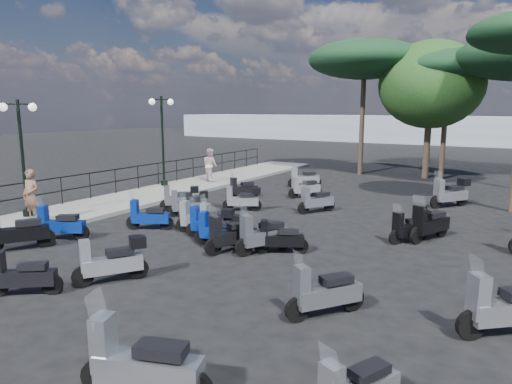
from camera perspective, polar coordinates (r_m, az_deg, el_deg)
The scene contains 36 objects.
ground at distance 13.58m, azimuth -5.61°, elevation -6.24°, with size 120.00×120.00×0.00m, color black.
sidewalk at distance 19.97m, azimuth -15.58°, elevation -0.97°, with size 3.00×30.00×0.15m, color slate.
railing at distance 20.65m, azimuth -18.59°, elevation 1.56°, with size 0.04×26.04×1.10m.
lamp_post_1 at distance 17.64m, azimuth -27.21°, elevation 4.60°, with size 0.59×1.13×4.02m.
lamp_post_2 at distance 22.66m, azimuth -11.61°, elevation 6.98°, with size 0.63×1.21×4.31m.
woman at distance 16.94m, azimuth -26.32°, elevation -0.38°, with size 0.64×0.42×1.75m, color brown.
pedestrian_far at distance 23.65m, azimuth -5.74°, elevation 3.39°, with size 0.84×0.65×1.72m, color beige.
scooter_1 at distance 14.24m, azimuth -27.64°, elevation -4.52°, with size 1.09×1.60×1.45m.
scooter_2 at distance 14.81m, azimuth -23.33°, elevation -3.80°, with size 1.52×0.94×1.33m.
scooter_3 at distance 15.16m, azimuth -13.29°, elevation -3.02°, with size 1.43×0.86×1.24m.
scooter_4 at distance 16.69m, azimuth -8.42°, elevation -1.52°, with size 1.31×1.07×1.23m.
scooter_5 at distance 19.92m, azimuth -1.69°, elevation 0.40°, with size 0.89×1.35×1.21m.
scooter_7 at distance 10.85m, azimuth -27.21°, elevation -9.34°, with size 1.29×1.01×1.22m.
scooter_8 at distance 12.50m, azimuth -3.16°, elevation -5.42°, with size 0.85×1.63×1.37m.
scooter_9 at distance 13.02m, azimuth -4.46°, elevation -4.79°, with size 1.54×0.66×1.25m.
scooter_10 at distance 17.44m, azimuth -1.69°, elevation -0.92°, with size 1.39×0.87×1.21m.
scooter_11 at distance 22.72m, azimuth 6.01°, elevation 1.72°, with size 1.35×1.20×1.36m.
scooter_13 at distance 10.84m, azimuth -17.63°, elevation -8.24°, with size 1.09×1.47×1.34m.
scooter_14 at distance 12.38m, azimuth 3.01°, elevation -5.88°, with size 1.34×0.84×1.18m.
scooter_15 at distance 13.91m, azimuth -4.61°, elevation -3.90°, with size 1.62×0.57×1.30m.
scooter_16 at distance 17.30m, azimuth 7.49°, elevation -1.10°, with size 0.97×1.47×1.31m.
scooter_17 at distance 20.15m, azimuth 6.08°, elevation 0.53°, with size 1.09×1.32×1.28m.
scooter_19 at distance 6.65m, azimuth -14.13°, elevation -20.30°, with size 1.82×0.85×1.49m.
scooter_20 at distance 8.84m, azimuth 8.50°, elevation -12.40°, with size 1.09×1.43×1.35m.
scooter_21 at distance 12.38m, azimuth 0.85°, elevation -5.46°, with size 1.00×1.62×1.42m.
scooter_22 at distance 14.47m, azimuth 20.83°, elevation -3.79°, with size 0.91×1.71×1.44m.
scooter_23 at distance 19.66m, azimuth 23.12°, elevation -0.16°, with size 1.29×1.58×1.49m.
scooter_26 at distance 9.11m, azimuth 29.07°, elevation -12.35°, with size 1.53×1.35×1.48m.
scooter_27 at distance 14.14m, azimuth 18.70°, elevation -4.19°, with size 0.94×1.33×1.20m.
scooter_30 at distance 14.37m, azimuth -7.22°, elevation -3.48°, with size 1.62×0.57×1.30m.
scooter_31 at distance 17.78m, azimuth -9.43°, elevation -0.81°, with size 1.31×1.07×1.23m.
scooter_32 at distance 13.82m, azimuth -5.69°, elevation -3.92°, with size 1.54×0.66×1.25m.
broadleaf_tree at distance 27.31m, azimuth 21.03°, elevation 12.39°, with size 5.62×5.62×7.55m.
pine_0 at distance 27.22m, azimuth 22.95°, elevation 14.13°, with size 5.59×5.59×7.03m.
pine_2 at distance 28.07m, azimuth 13.42°, elevation 15.80°, with size 6.49×6.49×7.80m.
distant_hills at distance 56.03m, azimuth 23.02°, elevation 7.15°, with size 70.00×8.00×3.00m, color gray.
Camera 1 is at (7.77, -10.44, 3.88)m, focal length 32.00 mm.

